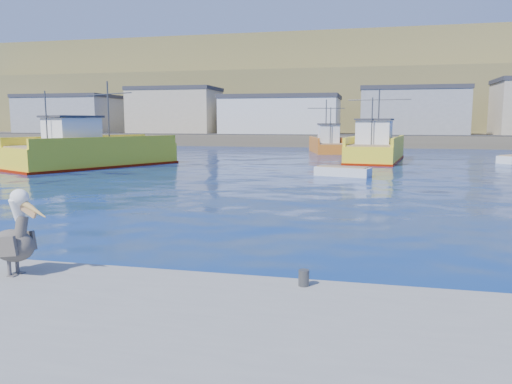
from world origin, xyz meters
TOP-DOWN VIEW (x-y plane):
  - ground at (0.00, 0.00)m, footprint 260.00×260.00m
  - dock_bollards at (0.60, -3.40)m, footprint 36.20×0.20m
  - far_shore at (0.00, 109.20)m, footprint 200.00×81.00m
  - trawler_yellow_a at (-17.10, 22.89)m, footprint 9.86×13.87m
  - trawler_yellow_b at (4.54, 33.99)m, footprint 5.73×12.29m
  - boat_orange at (-0.81, 45.48)m, footprint 4.94×8.73m
  - skiff_mid at (2.38, 20.53)m, footprint 3.75×2.19m
  - pelican at (-2.60, -4.01)m, footprint 1.40×0.63m

SIDE VIEW (x-z plane):
  - ground at x=0.00m, z-range 0.00..0.00m
  - skiff_mid at x=2.38m, z-range -0.14..0.63m
  - dock_bollards at x=0.60m, z-range 0.50..0.80m
  - boat_orange at x=-0.81m, z-range -2.01..4.06m
  - trawler_yellow_b at x=4.54m, z-range -2.22..4.36m
  - trawler_yellow_a at x=-17.10m, z-range -2.24..4.53m
  - pelican at x=-2.60m, z-range 0.37..2.09m
  - far_shore at x=0.00m, z-range -3.02..20.98m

